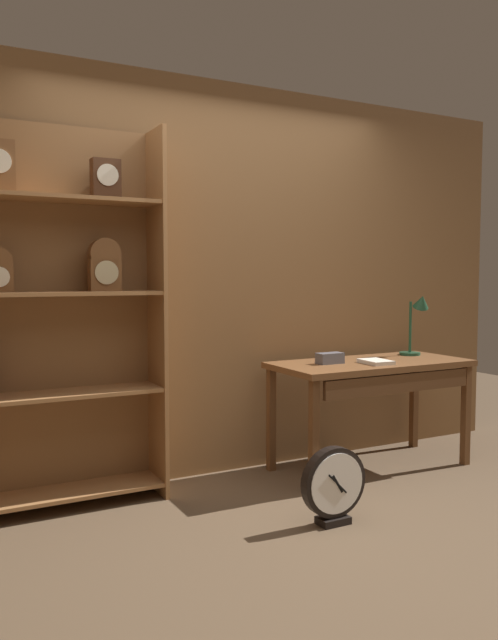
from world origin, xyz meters
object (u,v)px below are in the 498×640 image
object	(u,v)px
desk_lamp	(418,317)
round_clock_large	(334,485)
bookshelf	(51,314)
workbench	(373,374)
toolbox_small	(330,358)
open_repair_manual	(376,362)

from	to	relation	value
desk_lamp	round_clock_large	xyz separation A→B (m)	(-1.32, -0.81, -0.81)
bookshelf	desk_lamp	bearing A→B (deg)	-3.20
workbench	desk_lamp	world-z (taller)	desk_lamp
toolbox_small	round_clock_large	world-z (taller)	toolbox_small
desk_lamp	open_repair_manual	size ratio (longest dim) A/B	2.10
open_repair_manual	desk_lamp	bearing A→B (deg)	24.09
desk_lamp	round_clock_large	world-z (taller)	desk_lamp
workbench	round_clock_large	size ratio (longest dim) A/B	3.28
bookshelf	toolbox_small	xyz separation A→B (m)	(1.76, -0.21, -0.33)
desk_lamp	open_repair_manual	distance (m)	0.66
workbench	round_clock_large	xyz separation A→B (m)	(-0.81, -0.68, -0.44)
open_repair_manual	round_clock_large	bearing A→B (deg)	-138.64
bookshelf	desk_lamp	distance (m)	2.60
round_clock_large	open_repair_manual	bearing A→B (deg)	38.09
bookshelf	open_repair_manual	world-z (taller)	bookshelf
open_repair_manual	bookshelf	bearing A→B (deg)	173.32
bookshelf	toolbox_small	distance (m)	1.81
bookshelf	open_repair_manual	bearing A→B (deg)	-9.95
round_clock_large	workbench	bearing A→B (deg)	40.16
bookshelf	toolbox_small	bearing A→B (deg)	-6.89
bookshelf	open_repair_manual	size ratio (longest dim) A/B	9.96
workbench	round_clock_large	distance (m)	1.15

